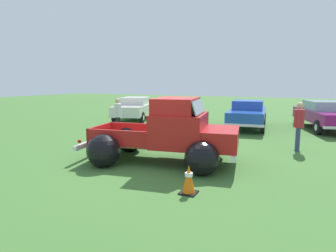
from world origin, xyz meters
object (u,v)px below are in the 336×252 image
Objects in this scene: show_car_2 at (248,113)px; show_car_3 at (326,114)px; spectator_0 at (118,114)px; show_car_1 at (185,110)px; spectator_1 at (299,123)px; lane_cone_1 at (189,179)px; vintage_pickup_truck at (171,137)px; lane_cone_0 at (109,136)px; show_car_0 at (135,107)px.

show_car_2 is 0.93× the size of show_car_3.
show_car_3 is 3.06× the size of spectator_0.
spectator_1 is (5.98, -4.34, 0.18)m from show_car_1.
spectator_0 is 2.62× the size of lane_cone_1.
show_car_1 is 7.39m from spectator_1.
vintage_pickup_truck is 0.97× the size of show_car_3.
vintage_pickup_truck is 7.66m from show_car_2.
spectator_1 is 6.95m from lane_cone_0.
show_car_3 is 5.62m from spectator_1.
spectator_0 is at bearing -35.44° from show_car_1.
vintage_pickup_truck is at bearing 2.22° from show_car_1.
lane_cone_0 is at bearing -23.10° from show_car_1.
spectator_0 is at bearing 136.64° from lane_cone_1.
vintage_pickup_truck is 7.73× the size of lane_cone_1.
show_car_2 is 9.67m from lane_cone_1.
show_car_2 is 7.56m from lane_cone_0.
show_car_1 is 2.78× the size of spectator_0.
show_car_1 is 10.35m from lane_cone_1.
show_car_0 is at bearing 127.17° from lane_cone_1.
show_car_0 is 2.88× the size of spectator_1.
show_car_1 and show_car_3 have the same top height.
show_car_3 is 10.30m from spectator_0.
spectator_0 is 2.62× the size of lane_cone_0.
vintage_pickup_truck is 9.92m from show_car_0.
spectator_0 is 0.97× the size of spectator_1.
show_car_2 reaches higher than lane_cone_0.
lane_cone_1 is at bearing 5.65° from show_car_1.
lane_cone_0 is (-0.69, -6.18, -0.47)m from show_car_1.
show_car_0 is 1.06× the size of show_car_1.
vintage_pickup_truck is at bearing -12.53° from show_car_2.
vintage_pickup_truck is 2.95× the size of spectator_0.
show_car_1 is at bearing 112.37° from lane_cone_1.
spectator_0 is (-8.65, -5.58, 0.15)m from show_car_3.
spectator_0 is at bearing -53.50° from show_car_2.
show_car_2 is at bearing 74.80° from show_car_1.
lane_cone_1 is (5.43, -5.13, -0.63)m from spectator_0.
lane_cone_0 and lane_cone_1 have the same top height.
vintage_pickup_truck is 1.06× the size of show_car_1.
show_car_2 is 2.77× the size of spectator_1.
lane_cone_0 is (0.81, -1.75, -0.63)m from spectator_0.
spectator_0 is (-4.08, 3.08, 0.18)m from vintage_pickup_truck.
vintage_pickup_truck is 5.12m from spectator_0.
spectator_1 is at bearing 37.28° from show_car_1.
show_car_0 is at bearing -24.34° from spectator_1.
show_car_0 is 7.72× the size of lane_cone_1.
spectator_1 reaches higher than show_car_3.
show_car_2 is (7.04, -0.20, -0.00)m from show_car_0.
spectator_0 reaches higher than lane_cone_0.
spectator_1 is (9.51, -4.64, 0.18)m from show_car_0.
lane_cone_0 is at bearing 103.89° from spectator_0.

